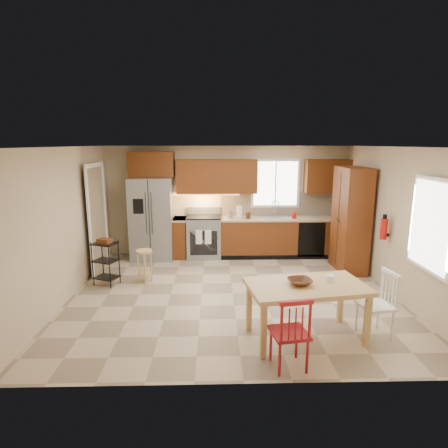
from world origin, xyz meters
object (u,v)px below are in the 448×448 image
at_px(table_bowl, 300,285).
at_px(dining_table, 306,312).
at_px(table_jar, 330,280).
at_px(chair_red, 289,331).
at_px(refrigerator, 152,219).
at_px(pantry, 351,220).
at_px(fire_extinguisher, 384,229).
at_px(chair_white, 376,304).
at_px(range_stove, 204,237).
at_px(soap_bottle, 294,214).
at_px(utility_cart, 106,263).
at_px(bar_stool, 145,266).

bearing_deg(table_bowl, dining_table, 0.00).
bearing_deg(table_jar, chair_red, -132.53).
relative_size(refrigerator, pantry, 0.87).
height_order(fire_extinguisher, chair_white, fire_extinguisher).
distance_m(range_stove, fire_extinguisher, 3.83).
height_order(soap_bottle, table_bowl, soap_bottle).
bearing_deg(utility_cart, table_bowl, -10.86).
relative_size(soap_bottle, utility_cart, 0.23).
bearing_deg(dining_table, chair_red, -127.35).
relative_size(soap_bottle, table_jar, 1.50).
distance_m(refrigerator, soap_bottle, 3.18).
bearing_deg(chair_white, chair_red, 109.25).
height_order(range_stove, pantry, pantry).
relative_size(chair_white, table_jar, 7.04).
bearing_deg(fire_extinguisher, pantry, 100.78).
xyz_separation_m(refrigerator, dining_table, (2.59, -3.67, -0.54)).
relative_size(chair_white, table_bowl, 2.90).
xyz_separation_m(refrigerator, table_bowl, (2.49, -3.67, -0.16)).
height_order(range_stove, dining_table, range_stove).
bearing_deg(chair_red, bar_stool, 118.81).
bearing_deg(pantry, table_bowl, -120.83).
height_order(chair_red, utility_cart, chair_red).
bearing_deg(table_jar, table_bowl, -167.47).
distance_m(chair_red, table_bowl, 0.76).
xyz_separation_m(refrigerator, pantry, (4.13, -0.93, 0.14)).
bearing_deg(table_bowl, soap_bottle, 79.34).
distance_m(dining_table, table_bowl, 0.39).
bearing_deg(refrigerator, table_jar, -50.68).
distance_m(soap_bottle, pantry, 1.31).
height_order(soap_bottle, fire_extinguisher, fire_extinguisher).
height_order(refrigerator, range_stove, refrigerator).
xyz_separation_m(refrigerator, soap_bottle, (3.18, -0.02, 0.09)).
distance_m(chair_white, table_bowl, 1.09).
relative_size(table_jar, utility_cart, 0.15).
relative_size(refrigerator, table_bowl, 5.89).
relative_size(refrigerator, table_jar, 14.29).
bearing_deg(refrigerator, bar_stool, -86.84).
distance_m(table_bowl, table_jar, 0.44).
distance_m(refrigerator, dining_table, 4.52).
relative_size(fire_extinguisher, bar_stool, 0.58).
bearing_deg(bar_stool, chair_red, -56.07).
bearing_deg(bar_stool, utility_cart, -176.56).
distance_m(refrigerator, fire_extinguisher, 4.76).
distance_m(table_bowl, bar_stool, 3.24).
bearing_deg(utility_cart, soap_bottle, 45.47).
bearing_deg(range_stove, utility_cart, -135.99).
xyz_separation_m(range_stove, dining_table, (1.44, -3.73, -0.09)).
distance_m(range_stove, dining_table, 3.99).
height_order(table_bowl, table_jar, table_jar).
height_order(refrigerator, soap_bottle, refrigerator).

